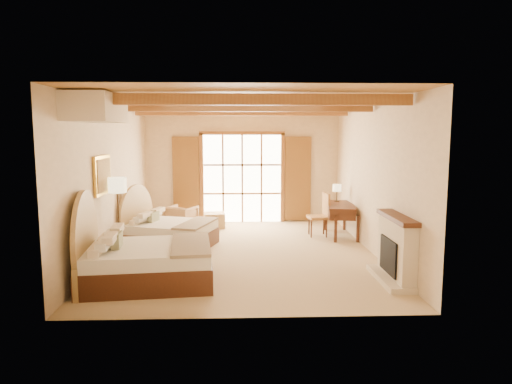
{
  "coord_description": "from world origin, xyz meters",
  "views": [
    {
      "loc": [
        -0.09,
        -9.56,
        2.55
      ],
      "look_at": [
        0.27,
        0.2,
        1.29
      ],
      "focal_mm": 32.0,
      "sensor_mm": 36.0,
      "label": 1
    }
  ],
  "objects_px": {
    "bed_near": "(139,259)",
    "bed_far": "(165,230)",
    "nightstand": "(111,254)",
    "armchair": "(181,218)",
    "desk": "(340,219)"
  },
  "relations": [
    {
      "from": "nightstand",
      "to": "armchair",
      "type": "relative_size",
      "value": 0.82
    },
    {
      "from": "bed_far",
      "to": "nightstand",
      "type": "height_order",
      "value": "bed_far"
    },
    {
      "from": "bed_far",
      "to": "desk",
      "type": "xyz_separation_m",
      "value": [
        4.2,
        0.92,
        0.06
      ]
    },
    {
      "from": "bed_far",
      "to": "nightstand",
      "type": "relative_size",
      "value": 3.75
    },
    {
      "from": "armchair",
      "to": "desk",
      "type": "bearing_deg",
      "value": -166.53
    },
    {
      "from": "bed_far",
      "to": "nightstand",
      "type": "xyz_separation_m",
      "value": [
        -0.73,
        -1.77,
        -0.07
      ]
    },
    {
      "from": "bed_near",
      "to": "bed_far",
      "type": "bearing_deg",
      "value": 83.27
    },
    {
      "from": "bed_near",
      "to": "desk",
      "type": "bearing_deg",
      "value": 33.37
    },
    {
      "from": "bed_near",
      "to": "desk",
      "type": "relative_size",
      "value": 1.48
    },
    {
      "from": "armchair",
      "to": "desk",
      "type": "distance_m",
      "value": 4.13
    },
    {
      "from": "bed_far",
      "to": "desk",
      "type": "distance_m",
      "value": 4.3
    },
    {
      "from": "nightstand",
      "to": "desk",
      "type": "bearing_deg",
      "value": 10.36
    },
    {
      "from": "bed_near",
      "to": "nightstand",
      "type": "xyz_separation_m",
      "value": [
        -0.69,
        0.79,
        -0.13
      ]
    },
    {
      "from": "bed_far",
      "to": "desk",
      "type": "height_order",
      "value": "bed_far"
    },
    {
      "from": "bed_far",
      "to": "armchair",
      "type": "distance_m",
      "value": 1.72
    }
  ]
}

